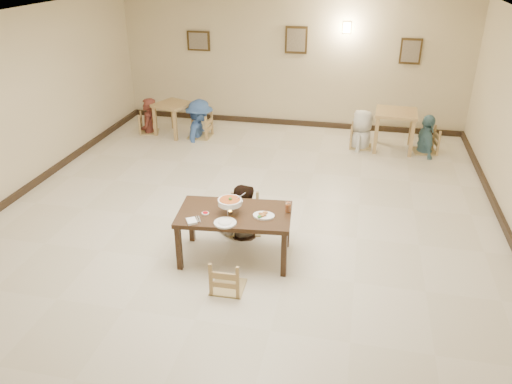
% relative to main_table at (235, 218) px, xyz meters
% --- Properties ---
extents(floor, '(10.00, 10.00, 0.00)m').
position_rel_main_table_xyz_m(floor, '(-0.14, 0.85, -0.63)').
color(floor, beige).
rests_on(floor, ground).
extents(ceiling, '(10.00, 10.00, 0.00)m').
position_rel_main_table_xyz_m(ceiling, '(-0.14, 0.85, 2.37)').
color(ceiling, white).
rests_on(ceiling, wall_back).
extents(wall_back, '(10.00, 0.00, 10.00)m').
position_rel_main_table_xyz_m(wall_back, '(-0.14, 5.85, 0.87)').
color(wall_back, beige).
rests_on(wall_back, floor).
extents(baseboard_back, '(8.00, 0.06, 0.12)m').
position_rel_main_table_xyz_m(baseboard_back, '(-0.14, 5.82, -0.57)').
color(baseboard_back, black).
rests_on(baseboard_back, floor).
extents(baseboard_left, '(0.06, 10.00, 0.12)m').
position_rel_main_table_xyz_m(baseboard_left, '(-4.11, 0.85, -0.57)').
color(baseboard_left, black).
rests_on(baseboard_left, floor).
extents(picture_a, '(0.55, 0.04, 0.45)m').
position_rel_main_table_xyz_m(picture_a, '(-2.34, 5.81, 1.27)').
color(picture_a, '#372611').
rests_on(picture_a, wall_back).
extents(picture_b, '(0.50, 0.04, 0.60)m').
position_rel_main_table_xyz_m(picture_b, '(-0.04, 5.81, 1.37)').
color(picture_b, '#372611').
rests_on(picture_b, wall_back).
extents(picture_c, '(0.45, 0.04, 0.55)m').
position_rel_main_table_xyz_m(picture_c, '(2.46, 5.81, 1.22)').
color(picture_c, '#372611').
rests_on(picture_c, wall_back).
extents(wall_sconce, '(0.16, 0.05, 0.22)m').
position_rel_main_table_xyz_m(wall_sconce, '(1.06, 5.81, 1.67)').
color(wall_sconce, '#FFD88C').
rests_on(wall_sconce, wall_back).
extents(main_table, '(1.58, 0.99, 0.71)m').
position_rel_main_table_xyz_m(main_table, '(0.00, 0.00, 0.00)').
color(main_table, '#372112').
rests_on(main_table, floor).
extents(chair_far, '(0.46, 0.46, 0.99)m').
position_rel_main_table_xyz_m(chair_far, '(-0.04, 0.76, -0.13)').
color(chair_far, tan).
rests_on(chair_far, floor).
extents(chair_near, '(0.41, 0.41, 0.87)m').
position_rel_main_table_xyz_m(chair_near, '(0.08, -0.70, -0.19)').
color(chair_near, tan).
rests_on(chair_near, floor).
extents(main_diner, '(0.83, 0.68, 1.56)m').
position_rel_main_table_xyz_m(main_diner, '(-0.08, 0.67, 0.16)').
color(main_diner, gray).
rests_on(main_diner, floor).
extents(curry_warmer, '(0.35, 0.32, 0.28)m').
position_rel_main_table_xyz_m(curry_warmer, '(-0.05, -0.03, 0.25)').
color(curry_warmer, silver).
rests_on(curry_warmer, main_table).
extents(rice_plate_far, '(0.26, 0.26, 0.06)m').
position_rel_main_table_xyz_m(rice_plate_far, '(-0.09, 0.29, 0.09)').
color(rice_plate_far, white).
rests_on(rice_plate_far, main_table).
extents(rice_plate_near, '(0.29, 0.29, 0.07)m').
position_rel_main_table_xyz_m(rice_plate_near, '(-0.04, -0.32, 0.09)').
color(rice_plate_near, white).
rests_on(rice_plate_near, main_table).
extents(fried_plate, '(0.29, 0.29, 0.06)m').
position_rel_main_table_xyz_m(fried_plate, '(0.40, -0.03, 0.10)').
color(fried_plate, white).
rests_on(fried_plate, main_table).
extents(chili_dish, '(0.10, 0.10, 0.02)m').
position_rel_main_table_xyz_m(chili_dish, '(-0.37, -0.12, 0.09)').
color(chili_dish, white).
rests_on(chili_dish, main_table).
extents(napkin_cutlery, '(0.22, 0.26, 0.03)m').
position_rel_main_table_xyz_m(napkin_cutlery, '(-0.47, -0.37, 0.09)').
color(napkin_cutlery, white).
rests_on(napkin_cutlery, main_table).
extents(drink_glass, '(0.08, 0.08, 0.15)m').
position_rel_main_table_xyz_m(drink_glass, '(0.70, 0.16, 0.15)').
color(drink_glass, white).
rests_on(drink_glass, main_table).
extents(bg_table_left, '(0.94, 0.94, 0.73)m').
position_rel_main_table_xyz_m(bg_table_left, '(-2.61, 4.61, -0.03)').
color(bg_table_left, tan).
rests_on(bg_table_left, floor).
extents(bg_table_right, '(0.87, 0.87, 0.83)m').
position_rel_main_table_xyz_m(bg_table_right, '(2.25, 4.70, 0.06)').
color(bg_table_right, tan).
rests_on(bg_table_right, floor).
extents(bg_chair_ll, '(0.41, 0.41, 0.88)m').
position_rel_main_table_xyz_m(bg_chair_ll, '(-3.23, 4.59, -0.19)').
color(bg_chair_ll, tan).
rests_on(bg_chair_ll, floor).
extents(bg_chair_lr, '(0.49, 0.49, 1.03)m').
position_rel_main_table_xyz_m(bg_chair_lr, '(-1.99, 4.57, -0.11)').
color(bg_chair_lr, tan).
rests_on(bg_chair_lr, floor).
extents(bg_chair_rl, '(0.45, 0.45, 0.96)m').
position_rel_main_table_xyz_m(bg_chair_rl, '(1.59, 4.67, -0.15)').
color(bg_chair_rl, tan).
rests_on(bg_chair_rl, floor).
extents(bg_chair_rr, '(0.46, 0.46, 0.98)m').
position_rel_main_table_xyz_m(bg_chair_rr, '(2.91, 4.68, -0.14)').
color(bg_chair_rr, tan).
rests_on(bg_chair_rr, floor).
extents(bg_diner_a, '(0.51, 0.66, 1.62)m').
position_rel_main_table_xyz_m(bg_diner_a, '(-3.23, 4.59, 0.18)').
color(bg_diner_a, maroon).
rests_on(bg_diner_a, floor).
extents(bg_diner_b, '(0.68, 1.13, 1.71)m').
position_rel_main_table_xyz_m(bg_diner_b, '(-1.99, 4.57, 0.23)').
color(bg_diner_b, '#3C64AB').
rests_on(bg_diner_b, floor).
extents(bg_diner_c, '(0.65, 0.88, 1.64)m').
position_rel_main_table_xyz_m(bg_diner_c, '(1.59, 4.67, 0.20)').
color(bg_diner_c, silver).
rests_on(bg_diner_c, floor).
extents(bg_diner_d, '(0.53, 0.99, 1.60)m').
position_rel_main_table_xyz_m(bg_diner_d, '(2.91, 4.68, 0.17)').
color(bg_diner_d, '#5A8C98').
rests_on(bg_diner_d, floor).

